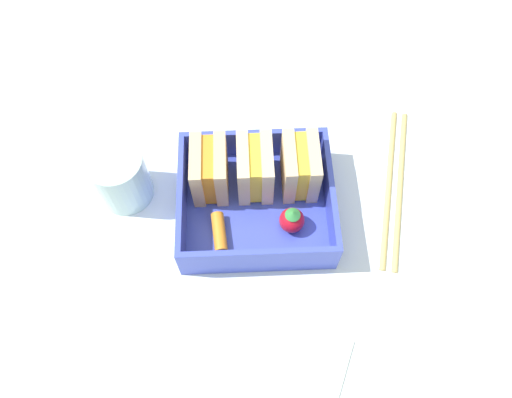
{
  "coord_description": "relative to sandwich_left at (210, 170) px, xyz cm",
  "views": [
    {
      "loc": [
        -1.03,
        -25.06,
        51.19
      ],
      "look_at": [
        0.0,
        0.0,
        2.7
      ],
      "focal_mm": 35.0,
      "sensor_mm": 36.0,
      "label": 1
    }
  ],
  "objects": [
    {
      "name": "folded_napkin",
      "position": [
        5.84,
        -19.18,
        -4.09
      ],
      "size": [
        16.76,
        13.39,
        0.4
      ],
      "primitive_type": "cube",
      "rotation": [
        0.0,
        0.0,
        -0.4
      ],
      "color": "silver",
      "rests_on": "ground_plane"
    },
    {
      "name": "carrot_stick_far_left",
      "position": [
        0.85,
        -6.41,
        -2.39
      ],
      "size": [
        1.83,
        4.52,
        1.4
      ],
      "primitive_type": "cylinder",
      "rotation": [
        1.57,
        0.0,
        3.24
      ],
      "color": "orange",
      "rests_on": "bento_tray"
    },
    {
      "name": "sandwich_center",
      "position": [
        9.92,
        0.0,
        0.0
      ],
      "size": [
        3.82,
        5.89,
        6.19
      ],
      "color": "beige",
      "rests_on": "bento_tray"
    },
    {
      "name": "drinking_glass",
      "position": [
        -9.89,
        -0.05,
        -0.79
      ],
      "size": [
        6.18,
        6.18,
        7.01
      ],
      "primitive_type": "cylinder",
      "color": "silver",
      "rests_on": "ground_plane"
    },
    {
      "name": "strawberry_far_left",
      "position": [
        8.71,
        -5.62,
        -1.6
      ],
      "size": [
        2.75,
        2.75,
        3.35
      ],
      "color": "red",
      "rests_on": "bento_tray"
    },
    {
      "name": "sandwich_center_left",
      "position": [
        4.96,
        0.0,
        0.0
      ],
      "size": [
        3.82,
        5.89,
        6.19
      ],
      "color": "beige",
      "rests_on": "bento_tray"
    },
    {
      "name": "ground_plane",
      "position": [
        4.96,
        -2.94,
        -5.29
      ],
      "size": [
        120.0,
        120.0,
        2.0
      ],
      "primitive_type": "cube",
      "color": "silver"
    },
    {
      "name": "bento_tray",
      "position": [
        4.96,
        -2.94,
        -3.69
      ],
      "size": [
        16.68,
        14.89,
        1.2
      ],
      "primitive_type": "cube",
      "color": "#3C4CC2",
      "rests_on": "ground_plane"
    },
    {
      "name": "sandwich_left",
      "position": [
        0.0,
        0.0,
        0.0
      ],
      "size": [
        3.82,
        5.89,
        6.19
      ],
      "color": "#DEB586",
      "rests_on": "bento_tray"
    },
    {
      "name": "chopstick_pair",
      "position": [
        21.29,
        -0.59,
        -3.94
      ],
      "size": [
        6.76,
        21.2,
        0.7
      ],
      "color": "tan",
      "rests_on": "ground_plane"
    },
    {
      "name": "bento_rim",
      "position": [
        4.96,
        -2.94,
        -1.08
      ],
      "size": [
        16.68,
        14.89,
        4.04
      ],
      "color": "#3C4CC2",
      "rests_on": "bento_tray"
    }
  ]
}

